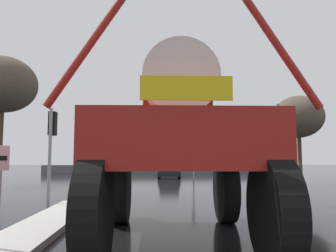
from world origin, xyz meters
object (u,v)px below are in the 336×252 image
sedan_ahead (169,169)px  bare_tree_left (3,85)px  lane_arrow_sign (0,177)px  bare_tree_right (298,117)px  traffic_signal_far_left (193,145)px  traffic_signal_near_left (52,135)px  traffic_signal_near_right (277,131)px  oversize_sprayer (178,144)px

sedan_ahead → bare_tree_left: (-11.30, -6.60, 5.75)m
lane_arrow_sign → bare_tree_right: bare_tree_right is taller
sedan_ahead → traffic_signal_far_left: traffic_signal_far_left is taller
traffic_signal_near_left → traffic_signal_far_left: (6.99, 16.15, 0.24)m
traffic_signal_near_right → bare_tree_right: bare_tree_right is taller
bare_tree_left → traffic_signal_far_left: bearing=24.4°
traffic_signal_far_left → lane_arrow_sign: bearing=-105.5°
lane_arrow_sign → traffic_signal_near_left: 6.02m
bare_tree_right → traffic_signal_far_left: bearing=128.9°
traffic_signal_near_right → bare_tree_left: 17.96m
traffic_signal_near_left → traffic_signal_near_right: (8.03, -0.00, 0.16)m
oversize_sprayer → bare_tree_right: bearing=-31.8°
oversize_sprayer → traffic_signal_far_left: oversize_sprayer is taller
lane_arrow_sign → traffic_signal_far_left: size_ratio=0.47×
sedan_ahead → bare_tree_left: bare_tree_left is taller
lane_arrow_sign → sedan_ahead: (4.08, 22.56, -0.63)m
bare_tree_right → bare_tree_left: bearing=176.2°
sedan_ahead → traffic_signal_near_left: bearing=166.6°
sedan_ahead → traffic_signal_near_left: traffic_signal_near_left is taller
traffic_signal_near_left → traffic_signal_far_left: size_ratio=0.91×
oversize_sprayer → bare_tree_right: size_ratio=0.96×
bare_tree_left → traffic_signal_near_right: bearing=-35.2°
lane_arrow_sign → bare_tree_left: 18.25m
oversize_sprayer → traffic_signal_near_right: bearing=-38.4°
sedan_ahead → bare_tree_right: size_ratio=0.74×
lane_arrow_sign → traffic_signal_near_left: (-0.90, 5.85, 1.13)m
lane_arrow_sign → bare_tree_left: bearing=114.3°
sedan_ahead → traffic_signal_near_left: size_ratio=1.23×
traffic_signal_near_right → traffic_signal_far_left: 16.18m
lane_arrow_sign → traffic_signal_far_left: bearing=74.5°
bare_tree_left → oversize_sprayer: bearing=-55.2°
oversize_sprayer → lane_arrow_sign: bearing=108.9°
oversize_sprayer → bare_tree_right: (8.82, 13.67, 2.32)m
sedan_ahead → bare_tree_right: (7.89, -7.88, 3.56)m
traffic_signal_far_left → bare_tree_right: 9.51m
traffic_signal_far_left → bare_tree_right: (5.89, -7.31, 1.56)m
oversize_sprayer → traffic_signal_near_right: 6.29m
bare_tree_right → sedan_ahead: bearing=135.1°
lane_arrow_sign → traffic_signal_near_left: size_ratio=0.51×
oversize_sprayer → bare_tree_left: bare_tree_left is taller
oversize_sprayer → traffic_signal_far_left: size_ratio=1.45×
traffic_signal_far_left → traffic_signal_near_right: bearing=-86.3°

